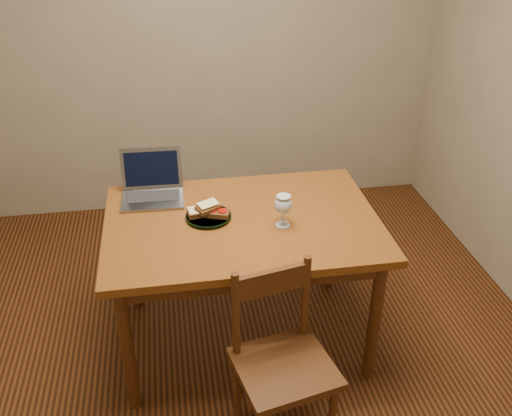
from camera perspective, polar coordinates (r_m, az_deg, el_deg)
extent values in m
cube|color=black|center=(3.13, -1.12, -13.61)|extent=(3.20, 3.20, 0.02)
cube|color=gray|center=(3.95, -4.89, 17.58)|extent=(3.20, 0.02, 2.60)
cube|color=#53260D|center=(2.73, -1.38, -1.54)|extent=(1.30, 0.90, 0.04)
cylinder|color=#3C1D0C|center=(2.65, -12.73, -13.58)|extent=(0.06, 0.06, 0.70)
cylinder|color=#3C1D0C|center=(2.78, 11.77, -10.98)|extent=(0.06, 0.06, 0.70)
cylinder|color=#3C1D0C|center=(3.23, -12.34, -4.56)|extent=(0.06, 0.06, 0.70)
cylinder|color=#3C1D0C|center=(3.34, 7.53, -2.82)|extent=(0.06, 0.06, 0.70)
cube|color=#3C1D0C|center=(2.44, 2.88, -15.73)|extent=(0.46, 0.44, 0.04)
cube|color=#3C1D0C|center=(2.32, 1.60, -7.38)|extent=(0.31, 0.09, 0.11)
cylinder|color=black|center=(2.73, -4.77, -0.89)|extent=(0.22, 0.22, 0.02)
cube|color=slate|center=(2.91, -10.29, 0.78)|extent=(0.32, 0.22, 0.01)
cube|color=slate|center=(2.99, -10.42, 3.95)|extent=(0.31, 0.08, 0.21)
cube|color=black|center=(2.99, -10.42, 3.95)|extent=(0.27, 0.06, 0.17)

